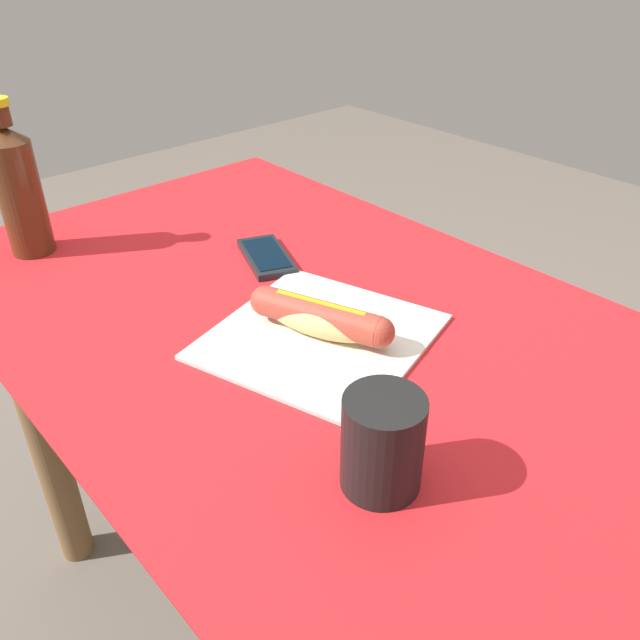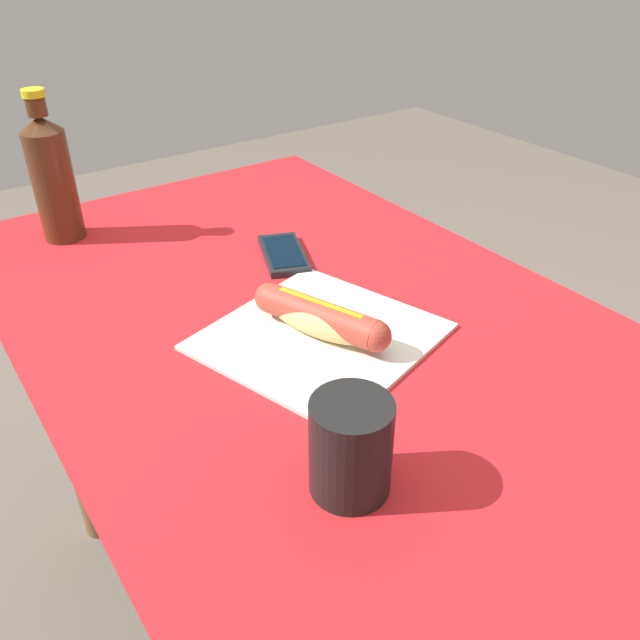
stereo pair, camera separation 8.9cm
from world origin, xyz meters
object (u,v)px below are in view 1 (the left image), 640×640
at_px(cell_phone, 266,256).
at_px(drinking_cup, 382,443).
at_px(hot_dog, 320,318).
at_px(soda_bottle, 19,189).

bearing_deg(cell_phone, drinking_cup, -24.81).
relative_size(hot_dog, drinking_cup, 1.89).
height_order(cell_phone, soda_bottle, soda_bottle).
relative_size(soda_bottle, drinking_cup, 2.39).
distance_m(hot_dog, drinking_cup, 0.27).
distance_m(cell_phone, soda_bottle, 0.42).
height_order(hot_dog, cell_phone, hot_dog).
bearing_deg(cell_phone, soda_bottle, -136.56).
bearing_deg(cell_phone, hot_dog, -20.76).
xyz_separation_m(cell_phone, drinking_cup, (0.48, -0.22, 0.05)).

